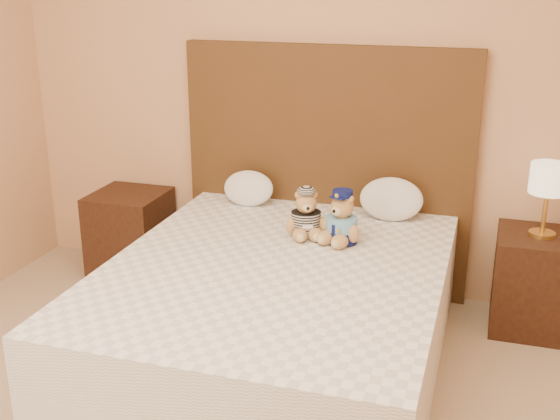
% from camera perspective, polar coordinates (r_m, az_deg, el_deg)
% --- Properties ---
extents(room_walls, '(4.04, 4.52, 2.72)m').
position_cam_1_polar(room_walls, '(2.44, -5.99, 16.56)').
color(room_walls, tan).
rests_on(room_walls, ground).
extents(bed, '(1.60, 2.00, 0.55)m').
position_cam_1_polar(bed, '(3.53, -0.36, -8.53)').
color(bed, white).
rests_on(bed, ground).
extents(headboard, '(1.75, 0.08, 1.50)m').
position_cam_1_polar(headboard, '(4.27, 3.78, 3.21)').
color(headboard, '#482A15').
rests_on(headboard, ground).
extents(nightstand_left, '(0.45, 0.45, 0.55)m').
position_cam_1_polar(nightstand_left, '(4.67, -12.04, -1.88)').
color(nightstand_left, '#371E11').
rests_on(nightstand_left, ground).
extents(nightstand_right, '(0.45, 0.45, 0.55)m').
position_cam_1_polar(nightstand_right, '(4.13, 20.06, -5.52)').
color(nightstand_right, '#371E11').
rests_on(nightstand_right, ground).
extents(lamp, '(0.20, 0.20, 0.40)m').
position_cam_1_polar(lamp, '(3.94, 21.00, 2.11)').
color(lamp, gold).
rests_on(lamp, nightstand_right).
extents(teddy_police, '(0.31, 0.31, 0.28)m').
position_cam_1_polar(teddy_police, '(3.65, 5.05, -0.57)').
color(teddy_police, '#A77141').
rests_on(teddy_police, bed).
extents(teddy_prisoner, '(0.30, 0.29, 0.26)m').
position_cam_1_polar(teddy_prisoner, '(3.72, 2.14, -0.29)').
color(teddy_prisoner, '#A77141').
rests_on(teddy_prisoner, bed).
extents(pillow_left, '(0.31, 0.20, 0.22)m').
position_cam_1_polar(pillow_left, '(4.25, -2.59, 1.90)').
color(pillow_left, white).
rests_on(pillow_left, bed).
extents(pillow_right, '(0.36, 0.23, 0.25)m').
position_cam_1_polar(pillow_right, '(4.04, 9.03, 1.03)').
color(pillow_right, white).
rests_on(pillow_right, bed).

